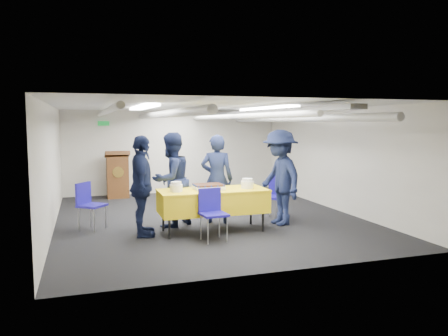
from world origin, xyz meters
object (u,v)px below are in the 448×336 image
at_px(sailor_a, 217,179).
at_px(sailor_d, 280,177).
at_px(chair_right, 275,193).
at_px(chair_left, 88,201).
at_px(sheet_cake, 208,187).
at_px(sailor_c, 142,186).
at_px(sailor_b, 171,180).
at_px(chair_near, 212,209).
at_px(podium, 118,175).
at_px(serving_table, 213,201).

xyz_separation_m(sailor_a, sailor_d, (1.11, -0.52, 0.05)).
xyz_separation_m(chair_right, chair_left, (-3.70, 0.18, 0.00)).
distance_m(sheet_cake, chair_right, 1.75).
height_order(sailor_c, sailor_d, sailor_d).
bearing_deg(chair_left, sailor_b, -8.70).
xyz_separation_m(chair_right, sailor_c, (-2.81, -0.63, 0.35)).
relative_size(chair_near, chair_right, 1.00).
bearing_deg(sailor_d, sailor_b, -110.37).
bearing_deg(sailor_c, chair_left, 54.05).
bearing_deg(sheet_cake, sailor_c, -179.18).
distance_m(podium, chair_left, 3.42).
distance_m(chair_near, sailor_c, 1.29).
bearing_deg(chair_left, sheet_cake, -20.79).
relative_size(podium, sailor_c, 0.71).
distance_m(sailor_a, sailor_c, 1.65).
relative_size(serving_table, sailor_c, 1.11).
bearing_deg(sailor_b, chair_left, -42.35).
bearing_deg(sailor_b, sailor_c, 9.05).
height_order(sheet_cake, chair_right, chair_right).
distance_m(serving_table, sailor_c, 1.31).
bearing_deg(sailor_c, chair_right, -70.85).
bearing_deg(podium, chair_left, -103.13).
distance_m(sheet_cake, podium, 4.33).
bearing_deg(podium, sailor_c, -88.44).
bearing_deg(serving_table, podium, 108.26).
distance_m(sheet_cake, chair_near, 0.68).
bearing_deg(chair_near, sailor_d, 23.22).
relative_size(sailor_c, sailor_d, 0.96).
bearing_deg(chair_right, sailor_a, -178.52).
relative_size(chair_near, sailor_b, 0.49).
bearing_deg(sheet_cake, chair_left, 159.21).
bearing_deg(sailor_d, sheet_cake, -94.09).
relative_size(chair_left, sailor_d, 0.47).
distance_m(sailor_a, sailor_b, 0.91).
bearing_deg(chair_near, sailor_b, 111.49).
relative_size(serving_table, sailor_a, 1.12).
relative_size(serving_table, chair_near, 2.25).
xyz_separation_m(serving_table, sailor_a, (0.27, 0.65, 0.31)).
relative_size(serving_table, sheet_cake, 3.59).
xyz_separation_m(podium, sailor_c, (0.11, -4.14, 0.27)).
bearing_deg(chair_left, sailor_a, -4.91).
distance_m(sheet_cake, chair_left, 2.25).
distance_m(sheet_cake, sailor_d, 1.46).
xyz_separation_m(chair_right, sailor_b, (-2.19, -0.06, 0.36)).
xyz_separation_m(podium, chair_left, (-0.78, -3.33, -0.08)).
bearing_deg(sailor_c, chair_near, -112.16).
height_order(chair_right, sailor_b, sailor_b).
distance_m(serving_table, chair_left, 2.32).
xyz_separation_m(chair_near, chair_left, (-1.98, 1.40, 0.00)).
relative_size(chair_left, sailor_a, 0.50).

